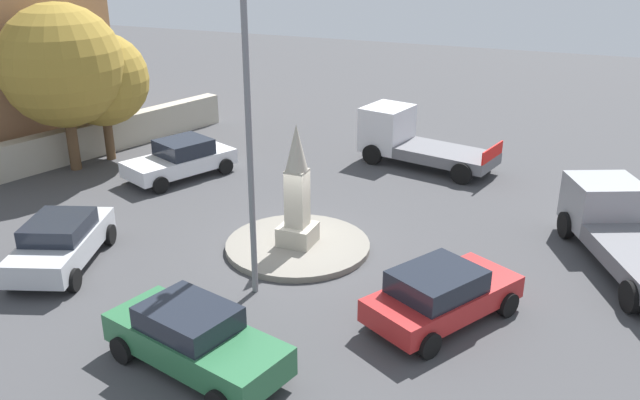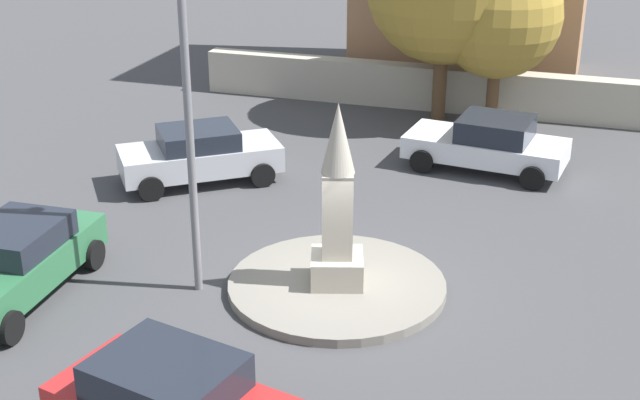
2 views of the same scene
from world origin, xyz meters
TOP-DOWN VIEW (x-y plane):
  - ground_plane at (0.00, 0.00)m, footprint 80.00×80.00m
  - traffic_island at (0.00, 0.00)m, footprint 4.43×4.43m
  - monument at (0.00, 0.00)m, footprint 1.04×1.04m
  - streetlamp at (-2.81, 0.01)m, footprint 3.27×0.28m
  - car_white_approaching at (4.12, 6.84)m, footprint 4.65×3.40m
  - car_green_passing at (-6.36, -0.34)m, footprint 2.78×4.66m
  - car_red_parked_right at (-2.38, -4.95)m, footprint 4.45×3.58m
  - car_silver_near_island at (-3.57, 5.87)m, footprint 4.47×3.03m
  - truck_white_parked_left at (9.19, -1.01)m, footprint 3.37×5.89m
  - truck_grey_far_side at (3.02, -9.08)m, footprint 6.47×4.35m
  - stone_boundary_wall at (3.70, 12.32)m, footprint 16.29×5.51m
  - tree_near_wall at (4.90, 10.91)m, footprint 3.82×3.82m
  - tree_mid_cluster at (3.29, 11.40)m, footprint 4.79×4.79m

SIDE VIEW (x-z plane):
  - ground_plane at x=0.00m, z-range 0.00..0.00m
  - traffic_island at x=0.00m, z-range 0.00..0.19m
  - stone_boundary_wall at x=3.70m, z-range 0.00..1.42m
  - car_white_approaching at x=4.12m, z-range 0.01..1.51m
  - car_red_parked_right at x=-2.38m, z-range 0.03..1.50m
  - car_silver_near_island at x=-3.57m, z-range 0.03..1.50m
  - car_green_passing at x=-6.36m, z-range 0.02..1.53m
  - truck_grey_far_side at x=3.02m, z-range -0.05..1.91m
  - truck_white_parked_left at x=9.19m, z-range -0.09..2.17m
  - monument at x=0.00m, z-range -0.09..3.68m
  - tree_near_wall at x=4.90m, z-range 0.74..6.08m
  - tree_mid_cluster at x=3.29m, z-range 0.91..7.53m
  - streetlamp at x=-2.81m, z-range 0.81..9.38m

